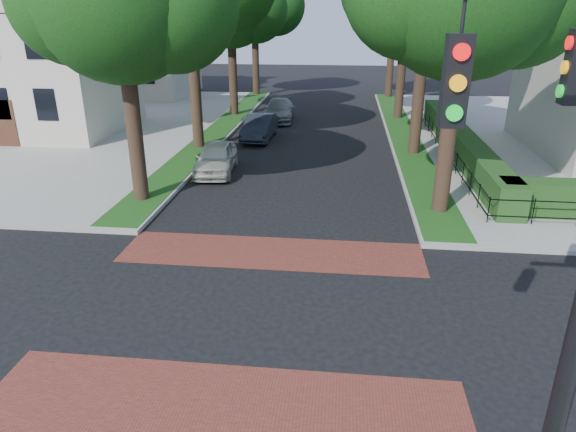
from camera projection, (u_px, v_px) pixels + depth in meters
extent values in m
plane|color=black|center=(254.00, 310.00, 12.45)|extent=(120.00, 120.00, 0.00)
cube|color=maroon|center=(272.00, 253.00, 15.40)|extent=(9.00, 2.20, 0.01)
cube|color=maroon|center=(224.00, 404.00, 9.50)|extent=(9.00, 2.20, 0.01)
cube|color=#1E4714|center=(403.00, 134.00, 29.45)|extent=(1.60, 29.80, 0.02)
cube|color=#1E4714|center=(219.00, 129.00, 30.55)|extent=(1.60, 29.80, 0.02)
cylinder|color=black|center=(451.00, 106.00, 16.91)|extent=(0.56, 0.56, 7.35)
cylinder|color=black|center=(421.00, 73.00, 24.23)|extent=(0.56, 0.56, 7.70)
cylinder|color=black|center=(402.00, 66.00, 32.72)|extent=(0.56, 0.56, 6.65)
sphere|color=#15370F|center=(406.00, 6.00, 31.41)|extent=(5.80, 5.80, 5.80)
sphere|color=#15370F|center=(432.00, 13.00, 31.67)|extent=(4.35, 4.35, 4.35)
sphere|color=#15370F|center=(382.00, 11.00, 31.48)|extent=(4.06, 4.06, 4.06)
cylinder|color=black|center=(391.00, 52.00, 40.95)|extent=(0.56, 0.56, 7.00)
sphere|color=#15370F|center=(395.00, 2.00, 39.57)|extent=(6.00, 6.00, 6.00)
sphere|color=#15370F|center=(416.00, 7.00, 39.83)|extent=(4.50, 4.50, 4.50)
sphere|color=#15370F|center=(375.00, 6.00, 39.65)|extent=(4.20, 4.20, 4.20)
cylinder|color=black|center=(131.00, 105.00, 18.10)|extent=(0.56, 0.56, 7.00)
sphere|color=#15370F|center=(172.00, 4.00, 16.98)|extent=(4.50, 4.50, 4.50)
sphere|color=#15370F|center=(73.00, 1.00, 16.80)|extent=(4.20, 4.20, 4.20)
cylinder|color=black|center=(194.00, 67.00, 25.28)|extent=(0.56, 0.56, 8.05)
cylinder|color=black|center=(232.00, 62.00, 33.80)|extent=(0.56, 0.56, 6.86)
sphere|color=#15370F|center=(230.00, 3.00, 32.45)|extent=(5.60, 5.60, 5.60)
sphere|color=#15370F|center=(255.00, 9.00, 32.71)|extent=(4.20, 4.20, 4.20)
sphere|color=#15370F|center=(208.00, 8.00, 32.52)|extent=(3.92, 3.92, 3.92)
cylinder|color=black|center=(255.00, 50.00, 42.05)|extent=(0.56, 0.56, 7.14)
sphere|color=#15370F|center=(254.00, 0.00, 40.64)|extent=(6.20, 6.20, 6.20)
sphere|color=#15370F|center=(276.00, 6.00, 40.89)|extent=(4.65, 4.65, 4.65)
sphere|color=#15370F|center=(235.00, 4.00, 40.72)|extent=(4.34, 4.34, 4.34)
cube|color=#174318|center=(460.00, 142.00, 25.22)|extent=(1.00, 18.00, 1.20)
cube|color=beige|center=(39.00, 73.00, 29.35)|extent=(9.00, 8.00, 6.50)
cube|color=beige|center=(134.00, 54.00, 42.26)|extent=(9.00, 8.00, 6.50)
cube|color=black|center=(456.00, 82.00, 5.62)|extent=(0.28, 0.22, 1.00)
cylinder|color=red|center=(462.00, 52.00, 5.38)|extent=(0.18, 0.05, 0.18)
cylinder|color=orange|center=(458.00, 83.00, 5.50)|extent=(0.18, 0.05, 0.18)
cylinder|color=#0CB226|center=(454.00, 113.00, 5.62)|extent=(0.18, 0.05, 0.18)
cube|color=black|center=(575.00, 67.00, 7.00)|extent=(0.22, 0.28, 1.00)
cylinder|color=red|center=(569.00, 43.00, 6.89)|extent=(0.05, 0.18, 0.18)
cylinder|color=orange|center=(565.00, 67.00, 7.01)|extent=(0.05, 0.18, 0.18)
cylinder|color=#0CB226|center=(560.00, 91.00, 7.13)|extent=(0.05, 0.18, 0.18)
imported|color=beige|center=(216.00, 158.00, 22.75)|extent=(1.94, 4.13, 1.37)
imported|color=#202630|center=(259.00, 127.00, 28.67)|extent=(1.58, 4.19, 1.37)
imported|color=gray|center=(279.00, 110.00, 33.64)|extent=(2.12, 4.73, 1.35)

